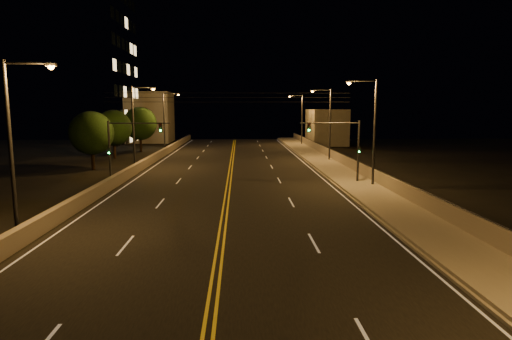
{
  "coord_description": "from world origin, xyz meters",
  "views": [
    {
      "loc": [
        0.93,
        -9.29,
        6.47
      ],
      "look_at": [
        2.0,
        18.0,
        2.5
      ],
      "focal_mm": 30.0,
      "sensor_mm": 36.0,
      "label": 1
    }
  ],
  "objects_px": {
    "streetlight_1": "(371,126)",
    "tree_2": "(140,124)",
    "streetlight_2": "(328,120)",
    "tree_0": "(91,133)",
    "traffic_signal_left": "(122,144)",
    "tree_1": "(113,128)",
    "streetlight_3": "(300,116)",
    "streetlight_5": "(136,121)",
    "building_tower": "(43,57)",
    "traffic_signal_right": "(346,144)",
    "streetlight_6": "(166,118)",
    "streetlight_4": "(16,137)"
  },
  "relations": [
    {
      "from": "streetlight_1",
      "to": "streetlight_6",
      "type": "distance_m",
      "value": 37.01
    },
    {
      "from": "streetlight_2",
      "to": "tree_0",
      "type": "relative_size",
      "value": 1.42
    },
    {
      "from": "streetlight_2",
      "to": "traffic_signal_left",
      "type": "distance_m",
      "value": 25.44
    },
    {
      "from": "streetlight_3",
      "to": "tree_2",
      "type": "distance_m",
      "value": 27.11
    },
    {
      "from": "building_tower",
      "to": "tree_2",
      "type": "height_order",
      "value": "building_tower"
    },
    {
      "from": "streetlight_3",
      "to": "tree_1",
      "type": "bearing_deg",
      "value": -145.6
    },
    {
      "from": "traffic_signal_left",
      "to": "streetlight_2",
      "type": "bearing_deg",
      "value": 37.18
    },
    {
      "from": "streetlight_4",
      "to": "tree_1",
      "type": "height_order",
      "value": "streetlight_4"
    },
    {
      "from": "streetlight_4",
      "to": "building_tower",
      "type": "relative_size",
      "value": 0.3
    },
    {
      "from": "traffic_signal_left",
      "to": "tree_1",
      "type": "distance_m",
      "value": 21.09
    },
    {
      "from": "streetlight_3",
      "to": "streetlight_6",
      "type": "relative_size",
      "value": 1.0
    },
    {
      "from": "tree_0",
      "to": "building_tower",
      "type": "bearing_deg",
      "value": 123.2
    },
    {
      "from": "streetlight_1",
      "to": "tree_1",
      "type": "xyz_separation_m",
      "value": [
        -26.71,
        21.7,
        -1.14
      ]
    },
    {
      "from": "streetlight_6",
      "to": "streetlight_1",
      "type": "bearing_deg",
      "value": -54.64
    },
    {
      "from": "traffic_signal_right",
      "to": "building_tower",
      "type": "xyz_separation_m",
      "value": [
        -37.76,
        30.14,
        10.46
      ]
    },
    {
      "from": "streetlight_1",
      "to": "tree_2",
      "type": "distance_m",
      "value": 39.31
    },
    {
      "from": "streetlight_1",
      "to": "tree_2",
      "type": "relative_size",
      "value": 1.32
    },
    {
      "from": "streetlight_4",
      "to": "tree_2",
      "type": "height_order",
      "value": "streetlight_4"
    },
    {
      "from": "tree_1",
      "to": "traffic_signal_left",
      "type": "bearing_deg",
      "value": -72.1
    },
    {
      "from": "building_tower",
      "to": "tree_2",
      "type": "distance_m",
      "value": 17.24
    },
    {
      "from": "streetlight_5",
      "to": "tree_0",
      "type": "height_order",
      "value": "streetlight_5"
    },
    {
      "from": "streetlight_1",
      "to": "tree_2",
      "type": "bearing_deg",
      "value": 129.95
    },
    {
      "from": "streetlight_2",
      "to": "tree_0",
      "type": "bearing_deg",
      "value": -167.96
    },
    {
      "from": "traffic_signal_right",
      "to": "tree_0",
      "type": "height_order",
      "value": "tree_0"
    },
    {
      "from": "tree_1",
      "to": "streetlight_2",
      "type": "bearing_deg",
      "value": -10.01
    },
    {
      "from": "tree_0",
      "to": "streetlight_1",
      "type": "bearing_deg",
      "value": -23.7
    },
    {
      "from": "streetlight_5",
      "to": "traffic_signal_right",
      "type": "xyz_separation_m",
      "value": [
        19.83,
        -9.95,
        -1.57
      ]
    },
    {
      "from": "streetlight_6",
      "to": "traffic_signal_left",
      "type": "bearing_deg",
      "value": -87.62
    },
    {
      "from": "streetlight_2",
      "to": "streetlight_1",
      "type": "bearing_deg",
      "value": -90.0
    },
    {
      "from": "streetlight_3",
      "to": "traffic_signal_right",
      "type": "bearing_deg",
      "value": -92.37
    },
    {
      "from": "streetlight_5",
      "to": "streetlight_6",
      "type": "relative_size",
      "value": 1.0
    },
    {
      "from": "streetlight_4",
      "to": "traffic_signal_left",
      "type": "bearing_deg",
      "value": 85.3
    },
    {
      "from": "streetlight_2",
      "to": "traffic_signal_right",
      "type": "relative_size",
      "value": 1.61
    },
    {
      "from": "tree_1",
      "to": "tree_2",
      "type": "xyz_separation_m",
      "value": [
        1.48,
        8.43,
        0.26
      ]
    },
    {
      "from": "streetlight_1",
      "to": "streetlight_4",
      "type": "height_order",
      "value": "same"
    },
    {
      "from": "streetlight_1",
      "to": "streetlight_3",
      "type": "xyz_separation_m",
      "value": [
        0.0,
        39.99,
        0.0
      ]
    },
    {
      "from": "streetlight_1",
      "to": "building_tower",
      "type": "relative_size",
      "value": 0.3
    },
    {
      "from": "streetlight_4",
      "to": "tree_1",
      "type": "distance_m",
      "value": 34.94
    },
    {
      "from": "streetlight_3",
      "to": "tree_0",
      "type": "xyz_separation_m",
      "value": [
        -26.03,
        -28.56,
        -1.19
      ]
    },
    {
      "from": "streetlight_3",
      "to": "tree_2",
      "type": "bearing_deg",
      "value": -158.66
    },
    {
      "from": "streetlight_5",
      "to": "streetlight_4",
      "type": "bearing_deg",
      "value": -90.0
    },
    {
      "from": "streetlight_6",
      "to": "tree_2",
      "type": "height_order",
      "value": "streetlight_6"
    },
    {
      "from": "streetlight_1",
      "to": "tree_2",
      "type": "xyz_separation_m",
      "value": [
        -25.23,
        30.13,
        -0.89
      ]
    },
    {
      "from": "streetlight_4",
      "to": "traffic_signal_right",
      "type": "height_order",
      "value": "streetlight_4"
    },
    {
      "from": "streetlight_3",
      "to": "tree_0",
      "type": "height_order",
      "value": "streetlight_3"
    },
    {
      "from": "streetlight_1",
      "to": "tree_0",
      "type": "bearing_deg",
      "value": 156.3
    },
    {
      "from": "streetlight_4",
      "to": "streetlight_6",
      "type": "distance_m",
      "value": 43.0
    },
    {
      "from": "streetlight_5",
      "to": "tree_1",
      "type": "height_order",
      "value": "streetlight_5"
    },
    {
      "from": "streetlight_3",
      "to": "tree_0",
      "type": "distance_m",
      "value": 38.66
    },
    {
      "from": "streetlight_3",
      "to": "traffic_signal_left",
      "type": "xyz_separation_m",
      "value": [
        -20.23,
        -38.35,
        -1.57
      ]
    }
  ]
}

